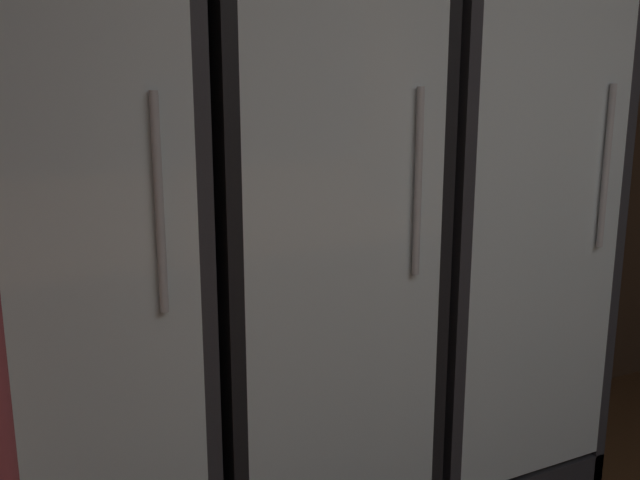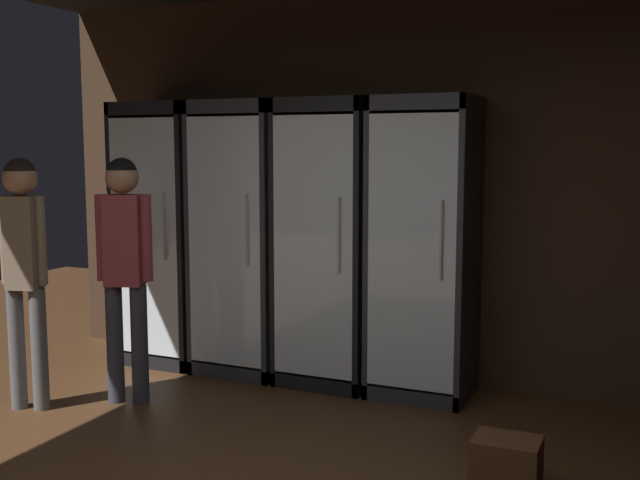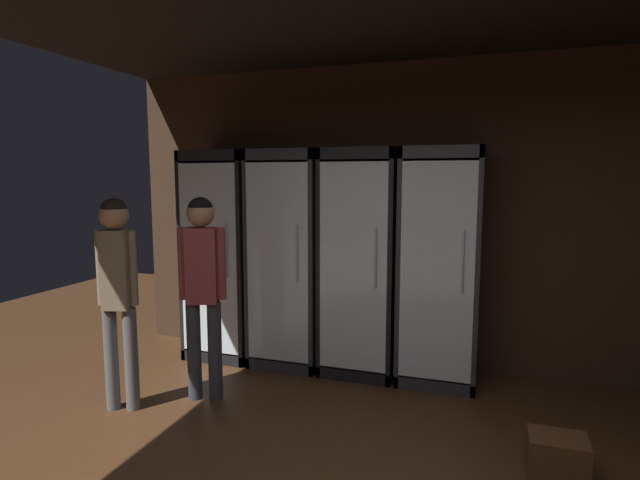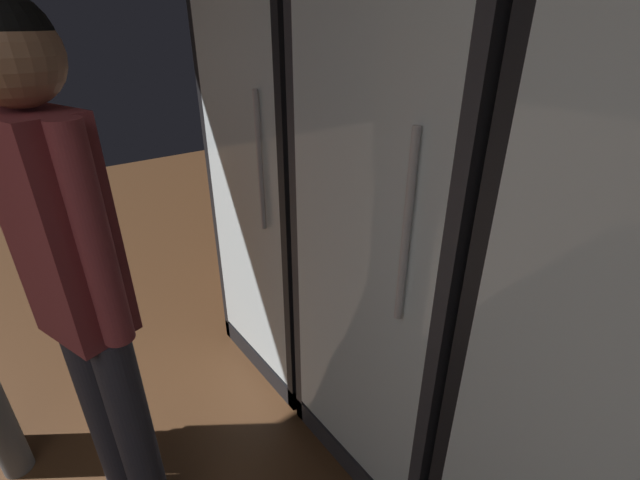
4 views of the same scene
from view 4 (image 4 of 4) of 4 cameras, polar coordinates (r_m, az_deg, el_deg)
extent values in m
cube|color=black|center=(2.06, 3.57, 11.38)|extent=(0.66, 0.04, 2.02)
cube|color=black|center=(2.16, -7.52, 11.92)|extent=(0.04, 0.58, 2.02)
cube|color=black|center=(1.67, 3.42, 7.63)|extent=(0.04, 0.58, 2.02)
cube|color=black|center=(2.36, -2.21, -12.76)|extent=(0.66, 0.58, 0.10)
cube|color=white|center=(2.04, 2.91, 11.25)|extent=(0.58, 0.02, 1.78)
cube|color=silver|center=(1.77, -10.26, 8.38)|extent=(0.58, 0.02, 1.78)
cylinder|color=#B2B2B7|center=(1.56, -7.93, 9.95)|extent=(0.02, 0.02, 0.50)
cube|color=silver|center=(2.32, -2.24, -11.42)|extent=(0.56, 0.50, 0.02)
cylinder|color=gray|center=(2.36, -4.24, -7.50)|extent=(0.07, 0.07, 0.20)
cylinder|color=gray|center=(2.28, -4.36, -4.52)|extent=(0.02, 0.02, 0.09)
cylinder|color=#B2332D|center=(2.35, -4.24, -7.40)|extent=(0.07, 0.07, 0.07)
cylinder|color=#336B38|center=(2.15, -0.74, -11.03)|extent=(0.07, 0.07, 0.22)
cylinder|color=#336B38|center=(2.06, -0.77, -7.74)|extent=(0.02, 0.02, 0.08)
cylinder|color=tan|center=(2.16, -0.74, -11.42)|extent=(0.07, 0.07, 0.07)
cube|color=silver|center=(2.01, -2.54, 1.89)|extent=(0.56, 0.50, 0.02)
cylinder|color=brown|center=(2.09, -3.92, 6.49)|extent=(0.07, 0.07, 0.23)
cylinder|color=brown|center=(2.04, -4.06, 10.43)|extent=(0.02, 0.02, 0.07)
cylinder|color=beige|center=(2.09, -3.92, 6.35)|extent=(0.07, 0.07, 0.06)
cylinder|color=#194723|center=(1.86, 0.47, 4.06)|extent=(0.06, 0.06, 0.23)
cylinder|color=#194723|center=(1.81, 0.49, 8.71)|extent=(0.02, 0.02, 0.08)
cylinder|color=white|center=(1.87, 0.47, 3.30)|extent=(0.07, 0.07, 0.08)
cube|color=silver|center=(1.84, -2.93, 18.76)|extent=(0.56, 0.50, 0.02)
cylinder|color=brown|center=(2.00, -6.99, 22.21)|extent=(0.07, 0.07, 0.19)
cylinder|color=brown|center=(2.00, -7.23, 26.12)|extent=(0.02, 0.02, 0.09)
cylinder|color=#2D2D33|center=(2.00, -7.00, 22.40)|extent=(0.07, 0.07, 0.07)
cylinder|color=gray|center=(1.89, -4.09, 22.05)|extent=(0.07, 0.07, 0.19)
cylinder|color=gray|center=(1.88, -4.24, 26.33)|extent=(0.03, 0.03, 0.09)
cylinder|color=white|center=(1.89, -4.09, 22.30)|extent=(0.07, 0.07, 0.06)
cylinder|color=brown|center=(1.75, -2.39, 21.73)|extent=(0.06, 0.06, 0.19)
cylinder|color=brown|center=(1.74, -2.48, 26.14)|extent=(0.02, 0.02, 0.08)
cylinder|color=tan|center=(1.75, -2.38, 21.65)|extent=(0.07, 0.07, 0.05)
cylinder|color=#9EAD99|center=(1.68, 2.73, 22.09)|extent=(0.07, 0.07, 0.22)
cylinder|color=#9EAD99|center=(1.68, 2.84, 26.92)|extent=(0.02, 0.02, 0.06)
cylinder|color=#B2332D|center=(1.68, 2.72, 21.69)|extent=(0.07, 0.07, 0.08)
cube|color=#2B2B30|center=(1.62, 19.62, 5.55)|extent=(0.66, 0.04, 2.02)
cube|color=#2B2B30|center=(1.62, 5.03, 6.96)|extent=(0.04, 0.58, 2.02)
cube|color=#2B2B30|center=(1.27, 24.03, -1.28)|extent=(0.04, 0.58, 2.02)
cube|color=#2B2B30|center=(1.99, 10.27, -22.75)|extent=(0.66, 0.58, 0.10)
cube|color=white|center=(1.60, 19.01, 5.34)|extent=(0.58, 0.02, 1.78)
cube|color=silver|center=(1.23, 4.91, 0.38)|extent=(0.58, 0.02, 1.78)
cylinder|color=#B2B2B7|center=(1.05, 11.30, 1.08)|extent=(0.02, 0.02, 0.50)
cube|color=silver|center=(1.94, 10.45, -21.40)|extent=(0.56, 0.50, 0.02)
cylinder|color=brown|center=(1.93, 6.58, -16.25)|extent=(0.06, 0.06, 0.22)
cylinder|color=brown|center=(1.83, 6.83, -12.74)|extent=(0.03, 0.03, 0.09)
cylinder|color=#2D2D33|center=(1.95, 6.54, -16.71)|extent=(0.07, 0.07, 0.08)
cylinder|color=brown|center=(1.88, 11.87, -18.21)|extent=(0.08, 0.08, 0.23)
cylinder|color=brown|center=(1.76, 12.38, -14.43)|extent=(0.03, 0.03, 0.09)
cylinder|color=white|center=(1.89, 11.81, -18.63)|extent=(0.08, 0.08, 0.06)
cylinder|color=#194723|center=(1.77, 14.68, -22.92)|extent=(0.08, 0.08, 0.20)
cylinder|color=#194723|center=(1.66, 15.31, -19.55)|extent=(0.03, 0.03, 0.10)
cylinder|color=beige|center=(1.78, 14.64, -23.15)|extent=(0.08, 0.08, 0.07)
cube|color=silver|center=(1.64, 11.74, -11.04)|extent=(0.56, 0.50, 0.02)
cylinder|color=black|center=(1.66, 8.21, -5.91)|extent=(0.06, 0.06, 0.20)
cylinder|color=black|center=(1.59, 8.51, -1.94)|extent=(0.02, 0.02, 0.07)
cylinder|color=white|center=(1.66, 8.20, -5.97)|extent=(0.07, 0.07, 0.07)
cylinder|color=#336B38|center=(1.52, 16.66, -10.39)|extent=(0.06, 0.06, 0.18)
cylinder|color=#336B38|center=(1.45, 17.35, -6.16)|extent=(0.02, 0.02, 0.09)
cylinder|color=beige|center=(1.52, 16.70, -10.16)|extent=(0.07, 0.07, 0.06)
cube|color=silver|center=(1.42, 13.37, 3.21)|extent=(0.56, 0.50, 0.02)
cylinder|color=#194723|center=(1.54, 8.53, 10.43)|extent=(0.06, 0.06, 0.23)
cylinder|color=#194723|center=(1.51, 8.92, 15.80)|extent=(0.02, 0.02, 0.06)
cylinder|color=beige|center=(1.55, 8.49, 9.78)|extent=(0.06, 0.06, 0.07)
cylinder|color=gray|center=(1.39, 10.09, 8.40)|extent=(0.07, 0.07, 0.23)
cylinder|color=gray|center=(1.35, 10.63, 14.61)|extent=(0.02, 0.02, 0.08)
cylinder|color=white|center=(1.40, 10.04, 7.80)|extent=(0.07, 0.07, 0.07)
cylinder|color=#336B38|center=(1.32, 15.22, 6.71)|extent=(0.08, 0.08, 0.22)
cylinder|color=#336B38|center=(1.28, 16.08, 13.32)|extent=(0.03, 0.03, 0.09)
cylinder|color=#B2332D|center=(1.33, 15.08, 5.60)|extent=(0.08, 0.08, 0.06)
cylinder|color=#194723|center=(1.30, 22.36, 4.47)|extent=(0.06, 0.06, 0.18)
cylinder|color=#194723|center=(1.26, 23.44, 10.20)|extent=(0.02, 0.02, 0.09)
cylinder|color=#2D2D33|center=(1.31, 22.33, 4.29)|extent=(0.06, 0.06, 0.06)
cube|color=silver|center=(1.31, 15.53, 21.13)|extent=(0.56, 0.50, 0.02)
cylinder|color=#194723|center=(1.42, 8.84, 26.97)|extent=(0.08, 0.08, 0.22)
cylinder|color=beige|center=(1.42, 8.77, 26.01)|extent=(0.08, 0.08, 0.08)
cylinder|color=gray|center=(1.27, 14.77, 26.00)|extent=(0.08, 0.08, 0.20)
cylinder|color=white|center=(1.27, 14.83, 26.44)|extent=(0.08, 0.08, 0.06)
cylinder|color=gray|center=(1.18, 23.12, 25.19)|extent=(0.07, 0.07, 0.21)
cylinder|color=#2D2D33|center=(1.18, 23.17, 25.42)|extent=(0.08, 0.08, 0.08)
cube|color=black|center=(1.24, 26.76, -2.47)|extent=(0.04, 0.58, 2.02)
cube|color=silver|center=(0.93, 35.43, -14.99)|extent=(0.58, 0.02, 1.78)
cylinder|color=#9EAD99|center=(1.61, 27.59, -25.59)|extent=(0.03, 0.03, 0.08)
cube|color=silver|center=(1.43, 34.46, -23.19)|extent=(0.56, 0.50, 0.02)
cylinder|color=#336B38|center=(1.38, 30.69, -17.24)|extent=(0.06, 0.06, 0.22)
cylinder|color=#336B38|center=(1.29, 32.24, -12.37)|extent=(0.02, 0.02, 0.08)
cylinder|color=#2D2D33|center=(1.38, 30.66, -17.32)|extent=(0.07, 0.07, 0.06)
cylinder|color=brown|center=(1.19, 33.93, 0.07)|extent=(0.06, 0.06, 0.20)
cylinder|color=brown|center=(1.15, 35.71, 6.33)|extent=(0.02, 0.02, 0.09)
cylinder|color=#B2332D|center=(1.20, 33.88, -0.14)|extent=(0.06, 0.06, 0.06)
cylinder|color=#2D2D38|center=(1.70, -26.49, -19.88)|extent=(0.11, 0.11, 0.79)
cylinder|color=#2D2D38|center=(1.59, -23.07, -22.91)|extent=(0.11, 0.11, 0.79)
cube|color=brown|center=(1.25, -30.85, 0.82)|extent=(0.28, 0.24, 0.59)
cylinder|color=brown|center=(1.38, -33.84, 2.82)|extent=(0.08, 0.08, 0.56)
cylinder|color=brown|center=(1.12, -27.55, -0.28)|extent=(0.08, 0.08, 0.56)
sphere|color=#9E7051|center=(1.16, -35.78, 19.16)|extent=(0.21, 0.21, 0.21)
sphere|color=black|center=(1.16, -36.15, 20.43)|extent=(0.20, 0.20, 0.20)
camera|label=1|loc=(1.36, -75.96, 0.14)|focal=41.36mm
camera|label=2|loc=(4.42, -151.91, -22.07)|focal=43.23mm
camera|label=3|loc=(3.44, -140.68, -17.67)|focal=28.21mm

